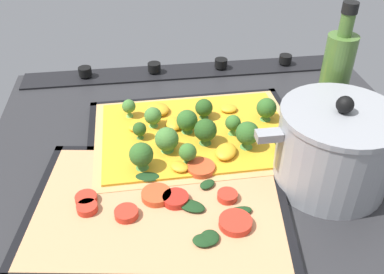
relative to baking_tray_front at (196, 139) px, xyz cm
name	(u,v)px	position (x,y,z in cm)	size (l,w,h in cm)	color
ground_plane	(209,154)	(-2.06, 1.96, -1.86)	(73.99, 62.78, 3.00)	#28282B
stove_control_panel	(188,70)	(-2.06, -25.93, 0.20)	(71.03, 7.00, 2.60)	black
baking_tray_front	(196,139)	(0.00, 0.00, 0.00)	(36.75, 27.70, 1.30)	black
broccoli_pizza	(198,133)	(-0.18, 0.72, 1.72)	(34.32, 25.26, 5.99)	tan
baking_tray_back	(159,208)	(7.48, 15.50, 0.00)	(39.31, 31.07, 1.30)	black
veggie_pizza_back	(162,204)	(7.11, 15.56, 0.73)	(36.57, 28.34, 1.90)	tan
cooking_pot	(334,148)	(-18.19, 12.94, 5.85)	(23.71, 16.84, 14.71)	gray
oil_bottle	(333,85)	(-22.48, 0.91, 9.37)	(4.76, 4.76, 23.22)	#476B2D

